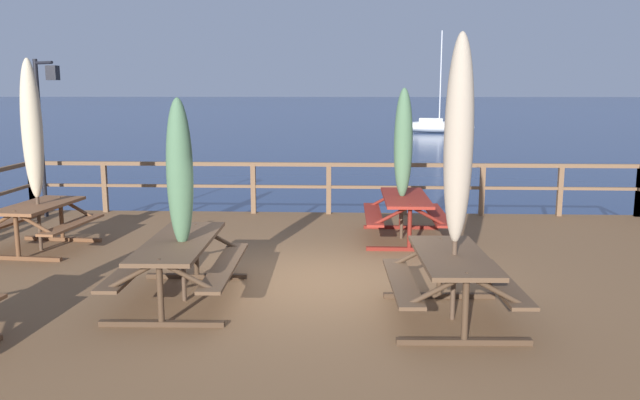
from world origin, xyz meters
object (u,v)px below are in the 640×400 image
Objects in this scene: picnic_table_front_right at (40,217)px; patio_umbrella_tall_back_left at (180,174)px; patio_umbrella_tall_mid_left at (459,141)px; patio_umbrella_short_back at (403,144)px; picnic_table_mid_left at (180,256)px; picnic_table_back_left at (452,272)px; patio_umbrella_tall_front at (32,130)px; sailboat_distant at (435,126)px; lamp_post_hooked at (45,114)px; picnic_table_back_right at (405,208)px.

patio_umbrella_tall_back_left reaches higher than picnic_table_front_right.
patio_umbrella_short_back is at bearing 93.70° from patio_umbrella_tall_mid_left.
patio_umbrella_tall_mid_left reaches higher than picnic_table_mid_left.
patio_umbrella_short_back is at bearing 93.43° from picnic_table_back_left.
picnic_table_mid_left is (2.94, -2.39, 0.02)m from picnic_table_front_right.
patio_umbrella_tall_mid_left reaches higher than patio_umbrella_tall_front.
patio_umbrella_tall_mid_left is at bearing -8.83° from patio_umbrella_tall_back_left.
patio_umbrella_tall_front is at bearing -106.29° from sailboat_distant.
picnic_table_back_left is 0.76× the size of patio_umbrella_tall_back_left.
lamp_post_hooked is (-7.04, 1.57, 0.44)m from patio_umbrella_short_back.
patio_umbrella_tall_back_left is at bearing -131.07° from picnic_table_back_right.
patio_umbrella_tall_mid_left is (0.02, -0.01, 1.48)m from picnic_table_back_left.
sailboat_distant reaches higher than patio_umbrella_tall_mid_left.
lamp_post_hooked is at bearing 142.59° from picnic_table_back_left.
picnic_table_front_right is at bearing -170.24° from picnic_table_back_right.
patio_umbrella_tall_front is (-6.23, 2.91, -0.08)m from patio_umbrella_tall_mid_left.
patio_umbrella_short_back is 4.60m from patio_umbrella_tall_back_left.
picnic_table_back_right is 0.81× the size of patio_umbrella_tall_back_left.
patio_umbrella_tall_mid_left is at bearing -97.26° from sailboat_distant.
patio_umbrella_tall_front is 0.40× the size of sailboat_distant.
sailboat_distant is at bearing 73.71° from patio_umbrella_tall_front.
patio_umbrella_short_back is 39.40m from sailboat_distant.
lamp_post_hooked is at bearing 167.44° from patio_umbrella_short_back.
sailboat_distant is (11.70, 40.04, -2.14)m from patio_umbrella_tall_front.
patio_umbrella_tall_front is (-6.02, -1.07, 1.40)m from picnic_table_back_right.
patio_umbrella_short_back is at bearing 146.62° from picnic_table_back_right.
patio_umbrella_tall_front reaches higher than picnic_table_back_right.
lamp_post_hooked is at bearing 111.82° from patio_umbrella_tall_front.
lamp_post_hooked is at bearing 142.60° from patio_umbrella_tall_mid_left.
sailboat_distant reaches higher than patio_umbrella_short_back.
picnic_table_back_left is 0.25× the size of sailboat_distant.
patio_umbrella_tall_mid_left is 1.28× the size of patio_umbrella_tall_back_left.
picnic_table_back_right is at bearing 10.03° from patio_umbrella_tall_front.
picnic_table_back_right is 7.44m from lamp_post_hooked.
picnic_table_back_right is at bearing 92.64° from picnic_table_back_left.
picnic_table_mid_left is 3.64m from patio_umbrella_tall_mid_left.
patio_umbrella_tall_back_left is at bearing -101.59° from sailboat_distant.
picnic_table_front_right is 7.04m from patio_umbrella_tall_mid_left.
picnic_table_back_right is 0.92× the size of picnic_table_mid_left.
picnic_table_front_right is (-6.02, -1.04, -0.01)m from picnic_table_back_right.
sailboat_distant reaches higher than picnic_table_back_right.
lamp_post_hooked reaches higher than patio_umbrella_short_back.
picnic_table_back_left and picnic_table_front_right have the same top height.
picnic_table_back_left is 0.72× the size of patio_umbrella_short_back.
picnic_table_front_right is 0.55× the size of patio_umbrella_tall_mid_left.
patio_umbrella_tall_front is at bearing 141.30° from picnic_table_mid_left.
picnic_table_back_left is 3.30m from picnic_table_mid_left.
picnic_table_back_left is 0.59× the size of lamp_post_hooked.
lamp_post_hooked is at bearing 128.60° from picnic_table_mid_left.
patio_umbrella_tall_mid_left is (3.28, -0.55, 1.47)m from picnic_table_mid_left.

